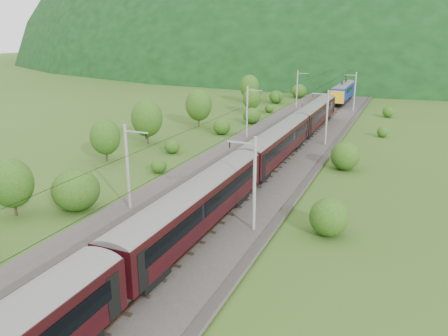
% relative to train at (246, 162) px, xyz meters
% --- Properties ---
extents(ground, '(600.00, 600.00, 0.00)m').
position_rel_train_xyz_m(ground, '(-2.40, -8.18, -3.56)').
color(ground, '#2E5019').
rests_on(ground, ground).
extents(railbed, '(14.00, 220.00, 0.30)m').
position_rel_train_xyz_m(railbed, '(-2.40, 1.82, -3.41)').
color(railbed, '#38332D').
rests_on(railbed, ground).
extents(track_left, '(2.40, 220.00, 0.27)m').
position_rel_train_xyz_m(track_left, '(-4.80, 1.82, -3.19)').
color(track_left, brown).
rests_on(track_left, railbed).
extents(track_right, '(2.40, 220.00, 0.27)m').
position_rel_train_xyz_m(track_right, '(0.00, 1.82, -3.19)').
color(track_right, brown).
rests_on(track_right, railbed).
extents(catenary_left, '(2.54, 192.28, 8.00)m').
position_rel_train_xyz_m(catenary_left, '(-8.52, 23.82, 0.93)').
color(catenary_left, gray).
rests_on(catenary_left, railbed).
extents(catenary_right, '(2.54, 192.28, 8.00)m').
position_rel_train_xyz_m(catenary_right, '(3.72, 23.82, 0.93)').
color(catenary_right, gray).
rests_on(catenary_right, railbed).
extents(overhead_wires, '(4.83, 198.00, 0.03)m').
position_rel_train_xyz_m(overhead_wires, '(-2.40, 1.82, 3.54)').
color(overhead_wires, black).
rests_on(overhead_wires, ground).
extents(mountain_main, '(504.00, 360.00, 244.00)m').
position_rel_train_xyz_m(mountain_main, '(-2.40, 251.82, -3.56)').
color(mountain_main, black).
rests_on(mountain_main, ground).
extents(mountain_ridge, '(336.00, 280.00, 132.00)m').
position_rel_train_xyz_m(mountain_ridge, '(-122.40, 291.82, -3.56)').
color(mountain_ridge, black).
rests_on(mountain_ridge, ground).
extents(train, '(3.01, 143.01, 5.24)m').
position_rel_train_xyz_m(train, '(0.00, 0.00, 0.00)').
color(train, black).
rests_on(train, ground).
extents(hazard_post_near, '(0.18, 0.18, 1.72)m').
position_rel_train_xyz_m(hazard_post_near, '(-2.50, 18.00, -2.40)').
color(hazard_post_near, red).
rests_on(hazard_post_near, railbed).
extents(hazard_post_far, '(0.14, 0.14, 1.30)m').
position_rel_train_xyz_m(hazard_post_far, '(-2.07, 30.77, -2.61)').
color(hazard_post_far, red).
rests_on(hazard_post_far, railbed).
extents(signal, '(0.21, 0.21, 1.92)m').
position_rel_train_xyz_m(signal, '(-6.07, 50.68, -2.14)').
color(signal, black).
rests_on(signal, railbed).
extents(vegetation_left, '(13.75, 143.87, 6.75)m').
position_rel_train_xyz_m(vegetation_left, '(-17.21, 8.26, -0.71)').
color(vegetation_left, '#1E4412').
rests_on(vegetation_left, ground).
extents(vegetation_right, '(6.47, 102.99, 3.16)m').
position_rel_train_xyz_m(vegetation_right, '(9.70, 0.32, -2.23)').
color(vegetation_right, '#1E4412').
rests_on(vegetation_right, ground).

